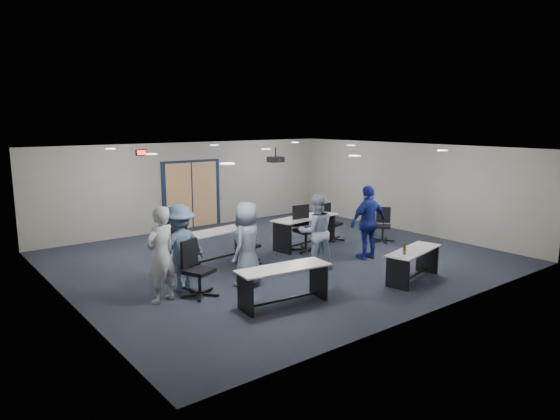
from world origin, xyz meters
TOP-DOWN VIEW (x-y plane):
  - floor at (0.00, 0.00)m, footprint 10.00×10.00m
  - back_wall at (0.00, 4.50)m, footprint 10.00×0.04m
  - front_wall at (0.00, -4.50)m, footprint 10.00×0.04m
  - left_wall at (-5.00, 0.00)m, footprint 0.04×9.00m
  - right_wall at (5.00, 0.00)m, footprint 0.04×9.00m
  - ceiling at (0.00, 0.00)m, footprint 10.00×9.00m
  - double_door at (0.00, 4.46)m, footprint 2.00×0.07m
  - exit_sign at (-1.60, 4.44)m, footprint 0.32×0.07m
  - ceiling_projector at (0.30, 0.50)m, footprint 0.35×0.32m
  - ceiling_can_lights at (0.00, 0.25)m, footprint 6.24×5.74m
  - table_front_left at (-1.89, -2.60)m, footprint 1.84×0.80m
  - table_front_right at (1.18, -3.17)m, footprint 1.72×0.90m
  - table_back_left at (-1.44, 0.59)m, footprint 1.97×0.85m
  - table_back_right at (1.25, 0.44)m, footprint 2.10×0.96m
  - chair_back_a at (-2.30, 0.59)m, footprint 0.79×0.79m
  - chair_back_b at (-0.85, 0.04)m, footprint 0.66×0.66m
  - chair_back_c at (0.97, 0.07)m, footprint 0.81×0.81m
  - chair_back_d at (2.33, 0.51)m, footprint 0.80×0.80m
  - chair_loose_left at (-2.89, -1.24)m, footprint 0.91×0.91m
  - chair_loose_right at (3.35, -0.47)m, footprint 0.85×0.85m
  - person_gray at (-3.59, -1.08)m, footprint 0.77×0.62m
  - person_plaid at (-1.78, -1.26)m, footprint 1.02×0.90m
  - person_lightblue at (0.14, -1.24)m, footprint 1.03×0.93m
  - person_navy at (1.69, -1.41)m, footprint 1.11×0.55m
  - person_back at (-3.00, -0.67)m, footprint 1.18×0.75m

SIDE VIEW (x-z plane):
  - floor at x=0.00m, z-range 0.00..0.00m
  - table_front_right at x=1.18m, z-range 0.00..0.92m
  - chair_back_b at x=-0.85m, z-range 0.00..0.94m
  - chair_loose_right at x=3.35m, z-range 0.00..0.96m
  - table_front_left at x=-1.89m, z-range 0.13..0.85m
  - chair_back_d at x=2.33m, z-range 0.00..1.04m
  - table_back_left at x=-1.44m, z-range 0.08..0.98m
  - chair_loose_left at x=-2.89m, z-range 0.00..1.10m
  - table_back_right at x=1.25m, z-range 0.15..0.97m
  - chair_back_c at x=0.97m, z-range 0.00..1.19m
  - chair_back_a at x=-2.30m, z-range 0.00..1.20m
  - person_lightblue at x=0.14m, z-range 0.00..1.73m
  - person_back at x=-3.00m, z-range 0.00..1.75m
  - person_plaid at x=-1.78m, z-range 0.00..1.76m
  - person_gray at x=-3.59m, z-range 0.00..1.83m
  - person_navy at x=1.69m, z-range 0.00..1.83m
  - double_door at x=0.00m, z-range -0.05..2.15m
  - back_wall at x=0.00m, z-range 0.00..2.70m
  - front_wall at x=0.00m, z-range 0.00..2.70m
  - left_wall at x=-5.00m, z-range 0.00..2.70m
  - right_wall at x=5.00m, z-range 0.00..2.70m
  - ceiling_projector at x=0.30m, z-range 2.22..2.59m
  - exit_sign at x=-1.60m, z-range 2.36..2.54m
  - ceiling_can_lights at x=0.00m, z-range 2.66..2.68m
  - ceiling at x=0.00m, z-range 2.68..2.72m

